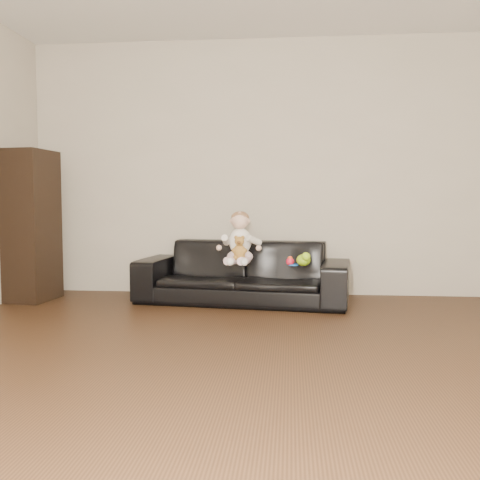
# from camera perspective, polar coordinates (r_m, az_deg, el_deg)

# --- Properties ---
(floor) EXTENTS (5.50, 5.50, 0.00)m
(floor) POSITION_cam_1_polar(r_m,az_deg,el_deg) (2.92, 1.64, -14.89)
(floor) COLOR #392414
(floor) RESTS_ON ground
(wall_back) EXTENTS (5.00, 0.00, 5.00)m
(wall_back) POSITION_cam_1_polar(r_m,az_deg,el_deg) (5.52, 3.55, 7.70)
(wall_back) COLOR #B3A996
(wall_back) RESTS_ON ground
(sofa) EXTENTS (2.05, 1.02, 0.58)m
(sofa) POSITION_cam_1_polar(r_m,az_deg,el_deg) (5.07, 0.30, -3.43)
(sofa) COLOR black
(sofa) RESTS_ON floor
(cabinet) EXTENTS (0.40, 0.53, 1.44)m
(cabinet) POSITION_cam_1_polar(r_m,az_deg,el_deg) (5.52, -21.32, 1.43)
(cabinet) COLOR black
(cabinet) RESTS_ON floor
(shelf_item) EXTENTS (0.20, 0.27, 0.28)m
(shelf_item) POSITION_cam_1_polar(r_m,az_deg,el_deg) (5.50, -21.22, 4.81)
(shelf_item) COLOR silver
(shelf_item) RESTS_ON cabinet
(baby) EXTENTS (0.38, 0.45, 0.49)m
(baby) POSITION_cam_1_polar(r_m,az_deg,el_deg) (4.93, -0.01, -0.07)
(baby) COLOR silver
(baby) RESTS_ON sofa
(teddy_bear) EXTENTS (0.15, 0.14, 0.21)m
(teddy_bear) POSITION_cam_1_polar(r_m,az_deg,el_deg) (4.79, -0.06, -0.83)
(teddy_bear) COLOR olive
(teddy_bear) RESTS_ON sofa
(toy_green) EXTENTS (0.17, 0.18, 0.11)m
(toy_green) POSITION_cam_1_polar(r_m,az_deg,el_deg) (4.81, 6.78, -2.15)
(toy_green) COLOR #97D118
(toy_green) RESTS_ON sofa
(toy_rattle) EXTENTS (0.08, 0.08, 0.07)m
(toy_rattle) POSITION_cam_1_polar(r_m,az_deg,el_deg) (4.83, 5.36, -2.30)
(toy_rattle) COLOR red
(toy_rattle) RESTS_ON sofa
(toy_blue_disc) EXTENTS (0.12, 0.12, 0.01)m
(toy_blue_disc) POSITION_cam_1_polar(r_m,az_deg,el_deg) (4.85, 5.70, -2.64)
(toy_blue_disc) COLOR blue
(toy_blue_disc) RESTS_ON sofa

